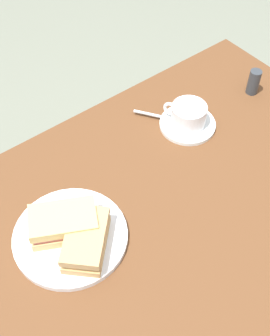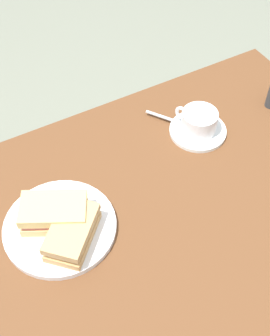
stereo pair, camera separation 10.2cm
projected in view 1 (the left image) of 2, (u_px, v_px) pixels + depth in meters
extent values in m
plane|color=slate|center=(137.00, 333.00, 1.51)|extent=(6.00, 6.00, 0.00)
cube|color=brown|center=(139.00, 226.00, 0.98)|extent=(1.27, 0.72, 0.05)
cylinder|color=brown|center=(210.00, 145.00, 1.62)|extent=(0.08, 0.08, 0.66)
cylinder|color=white|center=(70.00, 236.00, 0.93)|extent=(0.24, 0.24, 0.01)
cube|color=tan|center=(65.00, 227.00, 0.93)|extent=(0.16, 0.14, 0.02)
cube|color=#AD574F|center=(64.00, 223.00, 0.91)|extent=(0.15, 0.13, 0.01)
cube|color=#D3B76E|center=(63.00, 219.00, 0.90)|extent=(0.16, 0.14, 0.02)
cube|color=tan|center=(87.00, 244.00, 0.90)|extent=(0.15, 0.15, 0.02)
cube|color=#E1C17D|center=(86.00, 240.00, 0.89)|extent=(0.14, 0.14, 0.01)
cube|color=tan|center=(85.00, 236.00, 0.88)|extent=(0.15, 0.15, 0.02)
cylinder|color=white|center=(187.00, 124.00, 1.15)|extent=(0.14, 0.14, 0.01)
cylinder|color=white|center=(189.00, 115.00, 1.12)|extent=(0.09, 0.09, 0.06)
cylinder|color=#A47F56|center=(190.00, 108.00, 1.10)|extent=(0.08, 0.08, 0.01)
torus|color=white|center=(170.00, 109.00, 1.14)|extent=(0.03, 0.04, 0.04)
cube|color=silver|center=(148.00, 114.00, 1.16)|extent=(0.05, 0.07, 0.00)
ellipsoid|color=silver|center=(165.00, 117.00, 1.15)|extent=(0.03, 0.03, 0.01)
cylinder|color=#33383D|center=(254.00, 82.00, 1.21)|extent=(0.03, 0.03, 0.07)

